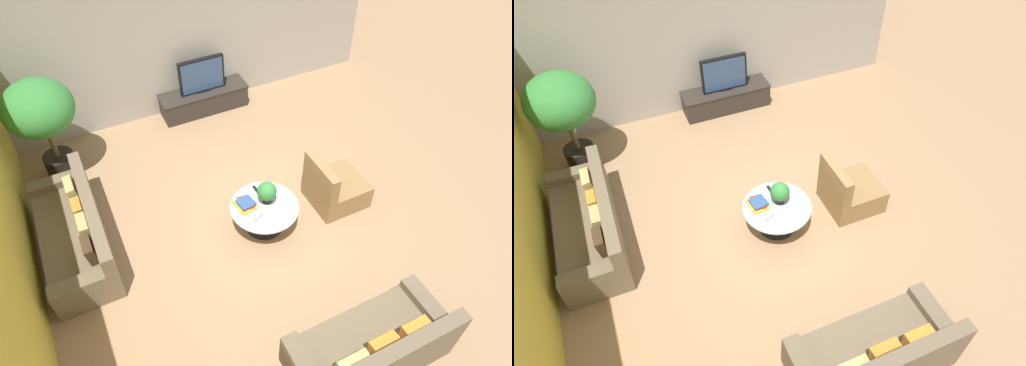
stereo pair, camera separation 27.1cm
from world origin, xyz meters
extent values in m
plane|color=#9E7A56|center=(0.00, 0.00, 0.00)|extent=(24.00, 24.00, 0.00)
cube|color=#A39E93|center=(0.00, 3.26, 1.50)|extent=(7.40, 0.12, 3.00)
cube|color=#2D2823|center=(0.19, 2.94, 0.22)|extent=(1.63, 0.48, 0.43)
cube|color=#2D2823|center=(0.19, 2.94, 0.42)|extent=(1.66, 0.50, 0.02)
cube|color=black|center=(0.19, 2.94, 0.76)|extent=(0.86, 0.08, 0.66)
cube|color=navy|center=(0.19, 2.90, 0.76)|extent=(0.79, 0.00, 0.59)
cube|color=black|center=(0.19, 2.94, 0.45)|extent=(0.26, 0.13, 0.02)
cylinder|color=black|center=(-0.09, -0.13, 0.01)|extent=(0.54, 0.54, 0.02)
cylinder|color=black|center=(-0.09, -0.13, 0.21)|extent=(0.10, 0.10, 0.41)
cylinder|color=#A8B2B7|center=(-0.09, -0.13, 0.42)|extent=(0.99, 0.99, 0.02)
cube|color=brown|center=(-2.65, 0.67, 0.21)|extent=(0.84, 2.13, 0.42)
cube|color=brown|center=(-2.31, 0.67, 0.63)|extent=(0.16, 2.13, 0.42)
cube|color=brown|center=(-2.65, 1.63, 0.27)|extent=(0.84, 0.20, 0.54)
cube|color=brown|center=(-2.65, -0.30, 0.27)|extent=(0.84, 0.20, 0.54)
cube|color=tan|center=(-2.47, 1.24, 0.58)|extent=(0.17, 0.35, 0.33)
cube|color=orange|center=(-2.47, 0.86, 0.55)|extent=(0.13, 0.28, 0.26)
cube|color=tan|center=(-2.47, 0.48, 0.57)|extent=(0.13, 0.33, 0.30)
cube|color=#422D1E|center=(-2.47, 0.09, 0.56)|extent=(0.16, 0.32, 0.30)
cube|color=brown|center=(0.07, -2.43, 0.21)|extent=(1.86, 0.84, 0.42)
cube|color=brown|center=(0.07, -2.77, 0.63)|extent=(1.86, 0.16, 0.42)
cube|color=brown|center=(0.90, -2.43, 0.27)|extent=(0.20, 0.84, 0.54)
cube|color=orange|center=(0.49, -2.61, 0.57)|extent=(0.33, 0.14, 0.30)
cube|color=orange|center=(0.07, -2.61, 0.57)|extent=(0.33, 0.17, 0.31)
cube|color=olive|center=(1.15, -0.15, 0.20)|extent=(0.80, 0.76, 0.40)
cube|color=olive|center=(0.82, -0.15, 0.63)|extent=(0.14, 0.76, 0.46)
cylinder|color=black|center=(-2.56, 2.37, 0.19)|extent=(0.48, 0.48, 0.37)
cylinder|color=brown|center=(-2.56, 2.37, 0.62)|extent=(0.08, 0.08, 0.50)
ellipsoid|color=#337F38|center=(-2.56, 2.37, 1.30)|extent=(1.04, 1.04, 0.86)
cylinder|color=black|center=(-0.02, -0.06, 0.48)|extent=(0.12, 0.12, 0.09)
sphere|color=#337F38|center=(-0.02, -0.06, 0.64)|extent=(0.28, 0.28, 0.28)
cube|color=gold|center=(-0.33, 0.00, 0.45)|extent=(0.29, 0.33, 0.04)
cube|color=#A32823|center=(-0.33, 0.01, 0.48)|extent=(0.20, 0.27, 0.03)
cube|color=#2D4C84|center=(-0.33, -0.01, 0.51)|extent=(0.25, 0.26, 0.02)
cube|color=black|center=(-0.06, 0.21, 0.44)|extent=(0.05, 0.16, 0.02)
cube|color=gray|center=(-0.27, -0.28, 0.44)|extent=(0.16, 0.11, 0.02)
camera|label=1|loc=(-2.10, -3.93, 5.29)|focal=32.00mm
camera|label=2|loc=(-1.86, -4.04, 5.29)|focal=32.00mm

